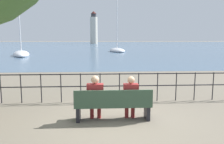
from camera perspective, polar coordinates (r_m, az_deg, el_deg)
ground_plane at (r=6.32m, az=0.27°, el=-12.33°), size 1000.00×1000.00×0.00m
harbor_water at (r=165.34m, az=-3.25°, el=7.54°), size 600.00×300.00×0.01m
park_bench at (r=6.11m, az=0.31°, el=-8.65°), size 2.14×0.45×0.90m
seated_person_left at (r=6.11m, az=-4.41°, el=-6.21°), size 0.46×0.35×1.27m
seated_person_right at (r=6.17m, az=4.89°, el=-6.23°), size 0.40×0.35×1.24m
promenade_railing at (r=7.91m, az=-0.57°, el=-2.89°), size 10.56×0.04×1.05m
sailboat_0 at (r=42.40m, az=1.33°, el=5.69°), size 3.54×7.49×12.19m
sailboat_1 at (r=33.93m, az=-22.60°, el=4.34°), size 4.65×8.13×8.32m
harbor_lighthouse at (r=135.18m, az=-4.78°, el=11.19°), size 4.41×4.41×19.46m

